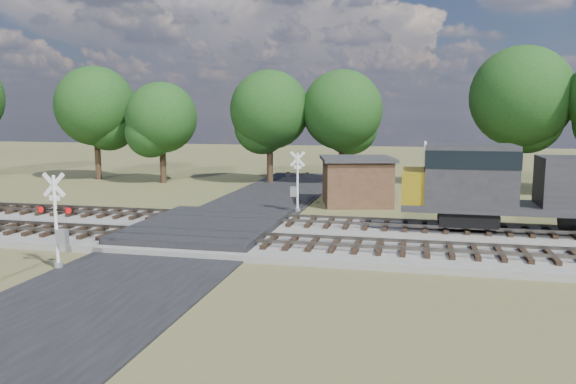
# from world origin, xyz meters

# --- Properties ---
(ground) EXTENTS (160.00, 160.00, 0.00)m
(ground) POSITION_xyz_m (0.00, 0.00, 0.00)
(ground) COLOR brown
(ground) RESTS_ON ground
(ballast_bed) EXTENTS (140.00, 10.00, 0.30)m
(ballast_bed) POSITION_xyz_m (10.00, 0.50, 0.15)
(ballast_bed) COLOR gray
(ballast_bed) RESTS_ON ground
(road) EXTENTS (7.00, 60.00, 0.08)m
(road) POSITION_xyz_m (0.00, 0.00, 0.04)
(road) COLOR black
(road) RESTS_ON ground
(crossing_panel) EXTENTS (7.00, 9.00, 0.62)m
(crossing_panel) POSITION_xyz_m (0.00, 0.50, 0.32)
(crossing_panel) COLOR #262628
(crossing_panel) RESTS_ON ground
(track_near) EXTENTS (140.00, 2.60, 0.33)m
(track_near) POSITION_xyz_m (3.12, -2.00, 0.41)
(track_near) COLOR black
(track_near) RESTS_ON ballast_bed
(track_far) EXTENTS (140.00, 2.60, 0.33)m
(track_far) POSITION_xyz_m (3.12, 3.00, 0.41)
(track_far) COLOR black
(track_far) RESTS_ON ballast_bed
(crossing_signal_near) EXTENTS (1.58, 0.34, 3.92)m
(crossing_signal_near) POSITION_xyz_m (-3.39, -7.04, 1.63)
(crossing_signal_near) COLOR silver
(crossing_signal_near) RESTS_ON ground
(crossing_signal_far) EXTENTS (1.56, 0.34, 3.87)m
(crossing_signal_far) POSITION_xyz_m (3.18, 7.80, 1.61)
(crossing_signal_far) COLOR silver
(crossing_signal_far) RESTS_ON ground
(equipment_shed) EXTENTS (5.75, 5.75, 3.25)m
(equipment_shed) POSITION_xyz_m (6.57, 11.70, 1.65)
(equipment_shed) COLOR #43281D
(equipment_shed) RESTS_ON ground
(treeline) EXTENTS (79.96, 12.04, 11.78)m
(treeline) POSITION_xyz_m (5.90, 20.62, 6.95)
(treeline) COLOR black
(treeline) RESTS_ON ground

